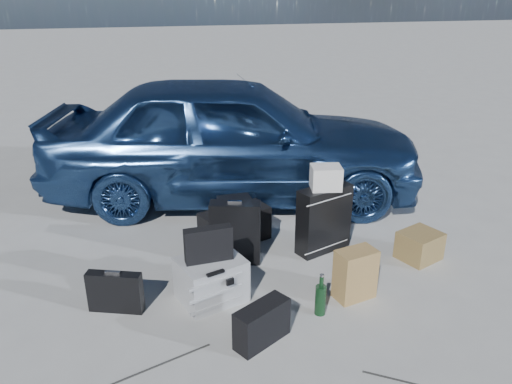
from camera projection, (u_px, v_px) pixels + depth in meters
ground at (289, 311)px, 3.80m from camera, size 60.00×60.00×0.00m
car at (233, 137)px, 5.64m from camera, size 4.45×2.62×1.42m
pelican_case at (211, 279)px, 3.89m from camera, size 0.57×0.52×0.35m
laptop_bag at (208, 244)px, 3.77m from camera, size 0.37×0.11×0.27m
briefcase at (115, 292)px, 3.75m from camera, size 0.42×0.24×0.32m
suitcase_left at (235, 232)px, 4.39m from camera, size 0.47×0.28×0.57m
suitcase_right at (324, 219)px, 4.58m from camera, size 0.55×0.35×0.62m
white_carton at (326, 178)px, 4.40m from camera, size 0.30×0.26×0.21m
duffel_bag at (235, 226)px, 4.78m from camera, size 0.72×0.48×0.33m
flat_box_white at (234, 207)px, 4.70m from camera, size 0.39×0.30×0.07m
flat_box_black at (235, 201)px, 4.66m from camera, size 0.31×0.22×0.07m
kraft_bag at (355, 274)px, 3.90m from camera, size 0.34×0.25×0.41m
cardboard_box at (419, 246)px, 4.50m from camera, size 0.42×0.40×0.26m
messenger_bag at (262, 324)px, 3.42m from camera, size 0.44×0.34×0.29m
green_bottle at (321, 295)px, 3.71m from camera, size 0.10×0.10×0.33m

